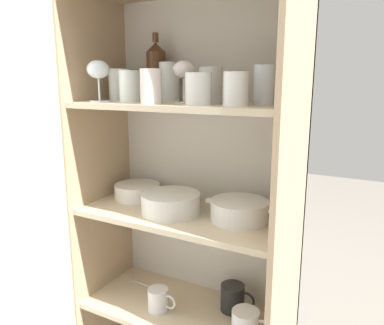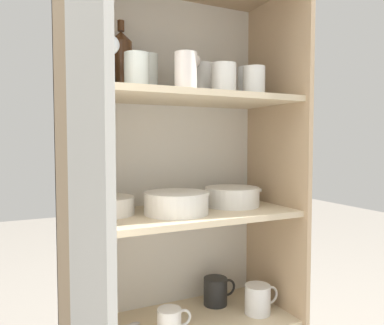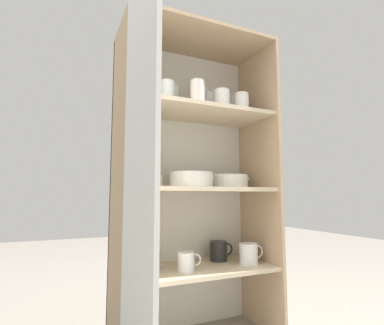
# 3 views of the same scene
# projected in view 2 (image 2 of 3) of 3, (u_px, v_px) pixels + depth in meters

# --- Properties ---
(cupboard_back_panel) EXTENTS (0.78, 0.02, 1.49)m
(cupboard_back_panel) POSITION_uv_depth(u_px,v_px,m) (164.00, 198.00, 1.42)
(cupboard_back_panel) COLOR silver
(cupboard_back_panel) RESTS_ON ground_plane
(cupboard_side_left) EXTENTS (0.02, 0.38, 1.49)m
(cupboard_side_left) POSITION_uv_depth(u_px,v_px,m) (66.00, 215.00, 1.10)
(cupboard_side_left) COLOR tan
(cupboard_side_left) RESTS_ON ground_plane
(cupboard_side_right) EXTENTS (0.02, 0.38, 1.49)m
(cupboard_side_right) POSITION_uv_depth(u_px,v_px,m) (274.00, 198.00, 1.43)
(cupboard_side_right) COLOR tan
(cupboard_side_right) RESTS_ON ground_plane
(shelf_board_lower) EXTENTS (0.74, 0.34, 0.02)m
(shelf_board_lower) POSITION_uv_depth(u_px,v_px,m) (184.00, 325.00, 1.29)
(shelf_board_lower) COLOR beige
(shelf_board_middle) EXTENTS (0.74, 0.34, 0.02)m
(shelf_board_middle) POSITION_uv_depth(u_px,v_px,m) (184.00, 214.00, 1.27)
(shelf_board_middle) COLOR beige
(shelf_board_upper) EXTENTS (0.74, 0.34, 0.02)m
(shelf_board_upper) POSITION_uv_depth(u_px,v_px,m) (184.00, 98.00, 1.24)
(shelf_board_upper) COLOR beige
(cupboard_door) EXTENTS (0.02, 0.39, 1.49)m
(cupboard_door) POSITION_uv_depth(u_px,v_px,m) (88.00, 249.00, 0.75)
(cupboard_door) COLOR silver
(cupboard_door) RESTS_ON ground_plane
(tumbler_glass_0) EXTENTS (0.07, 0.07, 0.11)m
(tumbler_glass_0) POSITION_uv_depth(u_px,v_px,m) (186.00, 71.00, 1.11)
(tumbler_glass_0) COLOR silver
(tumbler_glass_0) RESTS_ON shelf_board_upper
(tumbler_glass_1) EXTENTS (0.07, 0.07, 0.11)m
(tumbler_glass_1) POSITION_uv_depth(u_px,v_px,m) (137.00, 71.00, 1.11)
(tumbler_glass_1) COLOR white
(tumbler_glass_1) RESTS_ON shelf_board_upper
(tumbler_glass_2) EXTENTS (0.08, 0.08, 0.10)m
(tumbler_glass_2) POSITION_uv_depth(u_px,v_px,m) (254.00, 81.00, 1.27)
(tumbler_glass_2) COLOR white
(tumbler_glass_2) RESTS_ON shelf_board_upper
(tumbler_glass_3) EXTENTS (0.07, 0.07, 0.12)m
(tumbler_glass_3) POSITION_uv_depth(u_px,v_px,m) (248.00, 84.00, 1.39)
(tumbler_glass_3) COLOR white
(tumbler_glass_3) RESTS_ON shelf_board_upper
(tumbler_glass_4) EXTENTS (0.08, 0.08, 0.12)m
(tumbler_glass_4) POSITION_uv_depth(u_px,v_px,m) (202.00, 80.00, 1.31)
(tumbler_glass_4) COLOR white
(tumbler_glass_4) RESTS_ON shelf_board_upper
(tumbler_glass_5) EXTENTS (0.08, 0.08, 0.12)m
(tumbler_glass_5) POSITION_uv_depth(u_px,v_px,m) (98.00, 71.00, 1.13)
(tumbler_glass_5) COLOR white
(tumbler_glass_5) RESTS_ON shelf_board_upper
(tumbler_glass_6) EXTENTS (0.08, 0.08, 0.14)m
(tumbler_glass_6) POSITION_uv_depth(u_px,v_px,m) (147.00, 75.00, 1.26)
(tumbler_glass_6) COLOR white
(tumbler_glass_6) RESTS_ON shelf_board_upper
(tumbler_glass_7) EXTENTS (0.06, 0.06, 0.10)m
(tumbler_glass_7) POSITION_uv_depth(u_px,v_px,m) (79.00, 76.00, 1.18)
(tumbler_glass_7) COLOR white
(tumbler_glass_7) RESTS_ON shelf_board_upper
(tumbler_glass_8) EXTENTS (0.08, 0.08, 0.10)m
(tumbler_glass_8) POSITION_uv_depth(u_px,v_px,m) (224.00, 79.00, 1.21)
(tumbler_glass_8) COLOR white
(tumbler_glass_8) RESTS_ON shelf_board_upper
(wine_glass_0) EXTENTS (0.08, 0.08, 0.14)m
(wine_glass_0) POSITION_uv_depth(u_px,v_px,m) (105.00, 48.00, 1.03)
(wine_glass_0) COLOR white
(wine_glass_0) RESTS_ON shelf_board_upper
(wine_glass_1) EXTENTS (0.07, 0.07, 0.14)m
(wine_glass_1) POSITION_uv_depth(u_px,v_px,m) (190.00, 64.00, 1.23)
(wine_glass_1) COLOR silver
(wine_glass_1) RESTS_ON shelf_board_upper
(wine_bottle) EXTENTS (0.07, 0.07, 0.25)m
(wine_bottle) POSITION_uv_depth(u_px,v_px,m) (121.00, 63.00, 1.26)
(wine_bottle) COLOR #4C2D19
(wine_bottle) RESTS_ON shelf_board_upper
(plate_stack_white) EXTENTS (0.21, 0.21, 0.07)m
(plate_stack_white) POSITION_uv_depth(u_px,v_px,m) (176.00, 203.00, 1.23)
(plate_stack_white) COLOR silver
(plate_stack_white) RESTS_ON shelf_board_middle
(mixing_bowl_large) EXTENTS (0.18, 0.18, 0.06)m
(mixing_bowl_large) POSITION_uv_depth(u_px,v_px,m) (106.00, 205.00, 1.21)
(mixing_bowl_large) COLOR silver
(mixing_bowl_large) RESTS_ON shelf_board_middle
(casserole_dish) EXTENTS (0.25, 0.20, 0.07)m
(casserole_dish) POSITION_uv_depth(u_px,v_px,m) (232.00, 196.00, 1.37)
(casserole_dish) COLOR white
(casserole_dish) RESTS_ON shelf_board_middle
(coffee_mug_primary) EXTENTS (0.13, 0.09, 0.10)m
(coffee_mug_primary) POSITION_uv_depth(u_px,v_px,m) (216.00, 291.00, 1.43)
(coffee_mug_primary) COLOR black
(coffee_mug_primary) RESTS_ON shelf_board_lower
(coffee_mug_extra_1) EXTENTS (0.12, 0.08, 0.09)m
(coffee_mug_extra_1) POSITION_uv_depth(u_px,v_px,m) (170.00, 322.00, 1.20)
(coffee_mug_extra_1) COLOR white
(coffee_mug_extra_1) RESTS_ON shelf_board_lower
(coffee_mug_extra_2) EXTENTS (0.14, 0.09, 0.10)m
(coffee_mug_extra_2) POSITION_uv_depth(u_px,v_px,m) (258.00, 299.00, 1.35)
(coffee_mug_extra_2) COLOR white
(coffee_mug_extra_2) RESTS_ON shelf_board_lower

